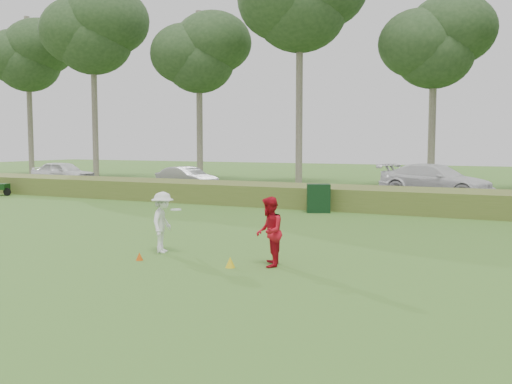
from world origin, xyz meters
The scene contains 17 objects.
ground centered at (0.00, 0.00, 0.00)m, with size 120.00×120.00×0.00m, color #396C24.
reed_strip centered at (0.00, 12.00, 0.45)m, with size 80.00×3.00×0.90m, color #556628.
park_road centered at (0.00, 17.00, 0.03)m, with size 80.00×6.00×0.06m, color #2D2D2D.
tree_0 centered at (-30.00, 23.50, 9.72)m, with size 6.76×6.76×13.00m.
tree_1 centered at (-22.00, 22.20, 10.85)m, with size 7.54×7.54×14.50m.
tree_2 centered at (-14.00, 24.00, 8.97)m, with size 6.50×6.50×12.00m.
tree_3 centered at (-6.00, 23.00, 11.60)m, with size 7.80×7.80×15.50m.
tree_4 centered at (2.00, 24.50, 8.59)m, with size 6.24×6.24×11.50m.
player_white centered at (-0.96, 0.55, 0.77)m, with size 0.96×1.12×1.54m.
player_red centered at (2.12, 0.23, 0.79)m, with size 0.76×0.59×1.57m, color red.
cone_orange centered at (-0.91, -0.49, 0.09)m, with size 0.17×0.17×0.19m, color #D64D0B.
cone_yellow centered at (1.39, -0.26, 0.12)m, with size 0.22×0.22×0.24m, color yellow.
utility_cabinet centered at (-0.15, 10.06, 0.57)m, with size 0.91×0.57×1.13m, color black.
wheelbarrow centered at (-17.62, 9.76, 0.45)m, with size 1.31×0.81×0.62m.
car_left centered at (-19.98, 16.74, 0.81)m, with size 1.76×4.38×1.49m, color white.
car_mid centered at (-10.08, 16.05, 0.73)m, with size 1.41×4.05×1.33m, color #B9B9BE.
car_right centered at (3.22, 17.95, 0.88)m, with size 2.30×5.67×1.64m, color white.
Camera 1 is at (7.28, -11.27, 2.78)m, focal length 40.00 mm.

